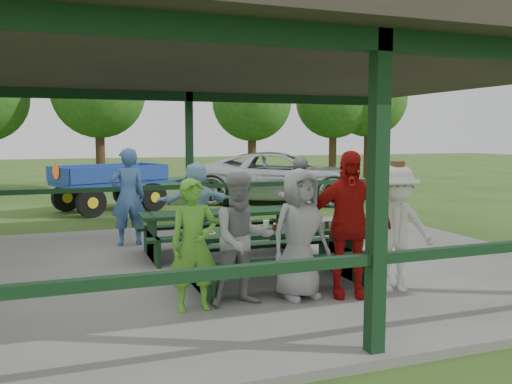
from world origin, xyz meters
name	(u,v)px	position (x,y,z in m)	size (l,w,h in m)	color
ground	(245,269)	(0.00, 0.00, 0.00)	(90.00, 90.00, 0.00)	#2C4A17
concrete_slab	(245,266)	(0.00, 0.00, 0.05)	(10.00, 8.00, 0.10)	slate
pavilion_structure	(244,70)	(0.00, 0.00, 3.17)	(10.60, 8.60, 3.24)	black
picnic_table_near	(274,249)	(0.02, -1.20, 0.57)	(2.52, 1.39, 0.75)	black
picnic_table_far	(221,227)	(-0.15, 0.80, 0.58)	(2.76, 1.39, 0.75)	black
table_setting	(286,226)	(0.21, -1.18, 0.88)	(2.31, 0.45, 0.10)	white
contestant_green	(194,245)	(-1.31, -2.00, 0.88)	(0.57, 0.37, 1.55)	#58A42F
contestant_grey_left	(242,239)	(-0.72, -2.01, 0.91)	(0.79, 0.61, 1.62)	gray
contestant_grey_mid	(300,234)	(0.05, -1.99, 0.92)	(0.80, 0.52, 1.65)	gray
contestant_red	(348,224)	(0.66, -2.12, 1.03)	(1.09, 0.46, 1.87)	#A71210
contestant_white_fedora	(396,228)	(1.37, -2.13, 0.94)	(1.21, 0.92, 1.72)	silver
spectator_lblue	(196,203)	(-0.36, 1.76, 0.88)	(1.45, 0.46, 1.56)	#8BB9D7
spectator_blue	(128,197)	(-1.57, 2.14, 1.01)	(0.66, 0.44, 1.82)	#395B94
spectator_grey	(298,198)	(1.65, 1.58, 0.91)	(0.79, 0.61, 1.62)	gray
pickup_truck	(281,177)	(3.99, 8.01, 0.81)	(2.68, 5.81, 1.61)	silver
farm_trailer	(110,187)	(-1.41, 7.68, 0.70)	(4.01, 2.65, 1.42)	navy
tree_left	(99,92)	(-1.18, 14.08, 3.83)	(3.62, 3.62, 5.66)	#321E14
tree_mid	(252,102)	(5.05, 13.76, 3.56)	(3.37, 3.37, 5.27)	#321E14
tree_right	(333,101)	(9.57, 14.95, 3.76)	(3.56, 3.56, 5.56)	#321E14
tree_far_right	(369,99)	(11.38, 14.78, 3.89)	(3.68, 3.68, 5.75)	#321E14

